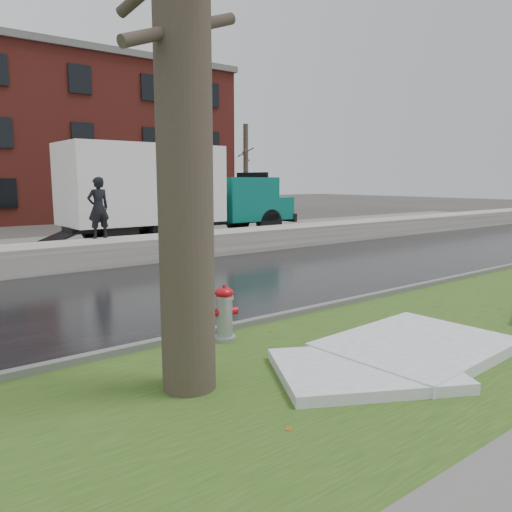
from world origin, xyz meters
TOP-DOWN VIEW (x-y plane):
  - ground at (0.00, 0.00)m, footprint 120.00×120.00m
  - verge at (0.00, -1.25)m, footprint 60.00×4.50m
  - road at (0.00, 4.50)m, footprint 60.00×7.00m
  - parking_lot at (0.00, 13.00)m, footprint 60.00×9.00m
  - curb at (0.00, 1.00)m, footprint 60.00×0.15m
  - snowbank at (0.00, 8.70)m, footprint 60.00×1.60m
  - brick_building at (2.00, 30.00)m, footprint 26.00×12.00m
  - bg_tree_right at (16.00, 24.00)m, footprint 1.40×1.62m
  - fire_hydrant at (-1.76, 0.61)m, footprint 0.44×0.40m
  - tree at (-3.10, -0.62)m, footprint 1.64×1.91m
  - box_truck at (3.79, 12.65)m, footprint 11.60×2.88m
  - worker at (-0.47, 9.30)m, footprint 0.72×0.51m
  - snow_patch_near at (0.15, -1.55)m, footprint 2.72×2.15m
  - snow_patch_far at (-1.14, -1.67)m, footprint 2.69×2.45m

SIDE VIEW (x-z plane):
  - ground at x=0.00m, z-range 0.00..0.00m
  - road at x=0.00m, z-range 0.00..0.03m
  - parking_lot at x=0.00m, z-range 0.00..0.03m
  - verge at x=0.00m, z-range 0.00..0.04m
  - curb at x=0.00m, z-range 0.00..0.14m
  - snow_patch_far at x=-1.14m, z-range 0.04..0.18m
  - snow_patch_near at x=0.15m, z-range 0.04..0.20m
  - snowbank at x=0.00m, z-range 0.00..0.75m
  - fire_hydrant at x=-1.76m, z-range 0.07..0.95m
  - worker at x=-0.47m, z-range 0.75..2.61m
  - box_truck at x=3.79m, z-range 0.11..3.98m
  - bg_tree_right at x=16.00m, z-range 0.08..6.58m
  - tree at x=-3.10m, z-range 0.07..8.03m
  - brick_building at x=2.00m, z-range 0.00..10.00m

